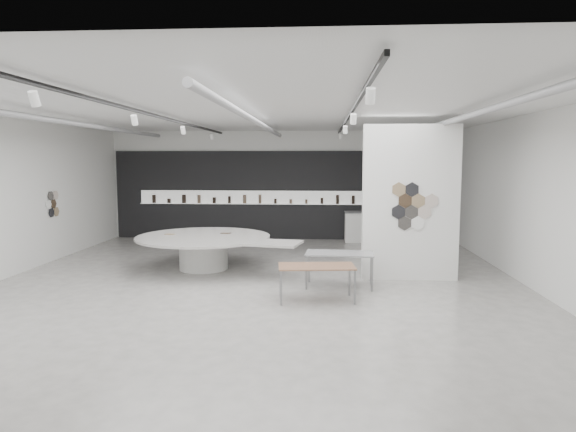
# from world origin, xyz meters

# --- Properties ---
(room) EXTENTS (12.02, 14.02, 3.82)m
(room) POSITION_xyz_m (-0.09, -0.00, 2.07)
(room) COLOR #A4A09A
(room) RESTS_ON ground
(back_wall_display) EXTENTS (11.80, 0.27, 3.10)m
(back_wall_display) POSITION_xyz_m (-0.08, 6.93, 1.54)
(back_wall_display) COLOR black
(back_wall_display) RESTS_ON ground
(partition_column) EXTENTS (2.20, 0.38, 3.60)m
(partition_column) POSITION_xyz_m (3.50, 1.00, 1.80)
(partition_column) COLOR white
(partition_column) RESTS_ON ground
(display_island) EXTENTS (4.61, 4.03, 0.87)m
(display_island) POSITION_xyz_m (-1.50, 1.70, 0.56)
(display_island) COLOR white
(display_island) RESTS_ON ground
(sample_table_wood) EXTENTS (1.57, 0.90, 0.70)m
(sample_table_wood) POSITION_xyz_m (1.35, -1.03, 0.65)
(sample_table_wood) COLOR brown
(sample_table_wood) RESTS_ON ground
(sample_table_stone) EXTENTS (1.53, 0.83, 0.76)m
(sample_table_stone) POSITION_xyz_m (1.85, 0.11, 0.70)
(sample_table_stone) COLOR gray
(sample_table_stone) RESTS_ON ground
(kitchen_counter) EXTENTS (1.81, 0.71, 1.42)m
(kitchen_counter) POSITION_xyz_m (3.13, 6.51, 0.51)
(kitchen_counter) COLOR white
(kitchen_counter) RESTS_ON ground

